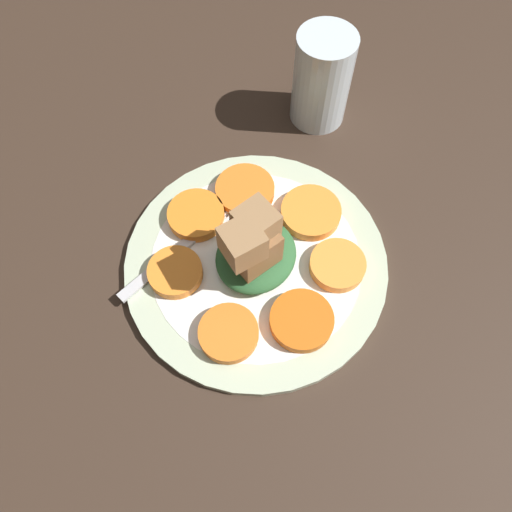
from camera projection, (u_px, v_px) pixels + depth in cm
name	position (u px, v px, depth cm)	size (l,w,h in cm)	color
table_slab	(256.00, 269.00, 53.35)	(120.00, 120.00, 2.00)	#38281E
plate	(256.00, 263.00, 51.99)	(27.24, 27.24, 1.05)	beige
carrot_slice_0	(337.00, 265.00, 50.54)	(5.70, 5.70, 1.22)	orange
carrot_slice_1	(311.00, 212.00, 53.37)	(6.46, 6.46, 1.22)	orange
carrot_slice_2	(245.00, 190.00, 54.64)	(6.48, 6.48, 1.22)	orange
carrot_slice_3	(196.00, 215.00, 53.21)	(6.08, 6.08, 1.22)	orange
carrot_slice_4	(175.00, 272.00, 50.19)	(5.54, 5.54, 1.22)	orange
carrot_slice_5	(229.00, 333.00, 47.32)	(5.78, 5.78, 1.22)	orange
carrot_slice_6	(302.00, 320.00, 47.89)	(6.21, 6.21, 1.22)	orange
center_pile	(252.00, 247.00, 48.16)	(9.03, 7.96, 9.13)	#2D6033
fork	(193.00, 238.00, 52.42)	(18.30, 5.92, 0.40)	silver
water_glass	(322.00, 79.00, 56.73)	(6.66, 6.66, 11.32)	silver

